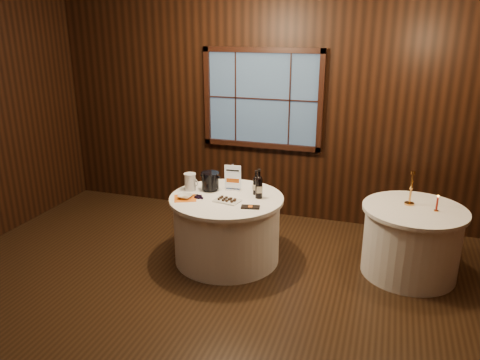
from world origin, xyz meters
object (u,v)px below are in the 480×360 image
(side_table, at_px, (411,241))
(chocolate_box, at_px, (250,207))
(main_table, at_px, (227,228))
(port_bottle_right, at_px, (259,186))
(grape_bunch, at_px, (199,196))
(brass_candlestick, at_px, (411,193))
(sign_stand, at_px, (233,181))
(glass_pitcher, at_px, (190,182))
(port_bottle_left, at_px, (256,184))
(cracker_bowl, at_px, (185,196))
(red_candle, at_px, (437,205))
(chocolate_plate, at_px, (227,200))
(ice_bucket, at_px, (210,181))

(side_table, relative_size, chocolate_box, 5.52)
(main_table, distance_m, port_bottle_right, 0.64)
(grape_bunch, height_order, brass_candlestick, brass_candlestick)
(port_bottle_right, bearing_deg, sign_stand, 134.69)
(side_table, distance_m, brass_candlestick, 0.53)
(sign_stand, distance_m, glass_pitcher, 0.49)
(port_bottle_left, height_order, brass_candlestick, brass_candlestick)
(cracker_bowl, height_order, red_candle, red_candle)
(chocolate_box, bearing_deg, cracker_bowl, 165.61)
(chocolate_box, bearing_deg, side_table, 6.43)
(cracker_bowl, xyz_separation_m, red_candle, (2.62, 0.46, 0.05))
(cracker_bowl, bearing_deg, port_bottle_right, 19.21)
(port_bottle_left, distance_m, grape_bunch, 0.65)
(chocolate_plate, distance_m, brass_candlestick, 1.96)
(main_table, distance_m, sign_stand, 0.54)
(grape_bunch, bearing_deg, side_table, 10.69)
(port_bottle_right, relative_size, grape_bunch, 1.88)
(side_table, height_order, ice_bucket, ice_bucket)
(main_table, relative_size, ice_bucket, 5.94)
(main_table, height_order, side_table, same)
(grape_bunch, height_order, glass_pitcher, glass_pitcher)
(ice_bucket, distance_m, grape_bunch, 0.30)
(glass_pitcher, bearing_deg, side_table, 19.95)
(main_table, xyz_separation_m, chocolate_box, (0.35, -0.23, 0.39))
(chocolate_box, relative_size, brass_candlestick, 0.53)
(main_table, bearing_deg, chocolate_plate, -67.62)
(port_bottle_left, bearing_deg, red_candle, 19.94)
(port_bottle_left, xyz_separation_m, ice_bucket, (-0.54, -0.03, -0.01))
(side_table, bearing_deg, cracker_bowl, -168.64)
(port_bottle_left, distance_m, ice_bucket, 0.54)
(chocolate_plate, bearing_deg, port_bottle_left, 53.03)
(ice_bucket, height_order, chocolate_plate, ice_bucket)
(main_table, xyz_separation_m, grape_bunch, (-0.28, -0.13, 0.40))
(side_table, xyz_separation_m, ice_bucket, (-2.25, -0.15, 0.50))
(chocolate_box, bearing_deg, sign_stand, 115.85)
(chocolate_box, height_order, cracker_bowl, cracker_bowl)
(glass_pitcher, relative_size, brass_candlestick, 0.54)
(sign_stand, relative_size, brass_candlestick, 0.84)
(main_table, xyz_separation_m, port_bottle_left, (0.29, 0.18, 0.50))
(cracker_bowl, bearing_deg, side_table, 11.36)
(main_table, bearing_deg, red_candle, 7.11)
(sign_stand, bearing_deg, chocolate_box, -58.06)
(chocolate_plate, bearing_deg, glass_pitcher, 157.62)
(glass_pitcher, height_order, cracker_bowl, glass_pitcher)
(ice_bucket, distance_m, red_candle, 2.46)
(port_bottle_left, relative_size, port_bottle_right, 0.85)
(glass_pitcher, bearing_deg, cracker_bowl, -63.56)
(chocolate_plate, height_order, brass_candlestick, brass_candlestick)
(red_candle, bearing_deg, sign_stand, -179.05)
(side_table, relative_size, port_bottle_right, 3.24)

